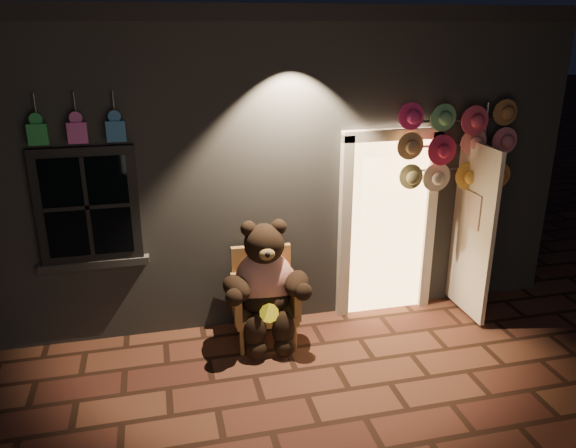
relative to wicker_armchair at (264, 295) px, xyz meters
name	(u,v)px	position (x,y,z in m)	size (l,w,h in m)	color
ground	(307,396)	(0.17, -1.15, -0.50)	(60.00, 60.00, 0.00)	brown
shop_building	(237,134)	(0.18, 2.84, 1.24)	(7.30, 5.95, 3.51)	slate
wicker_armchair	(264,295)	(0.00, 0.00, 0.00)	(0.72, 0.66, 0.99)	#B17444
teddy_bear	(265,284)	(-0.01, -0.13, 0.19)	(1.00, 0.79, 1.37)	red
hat_rack	(458,149)	(2.23, 0.12, 1.48)	(1.40, 0.22, 2.47)	#59595E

